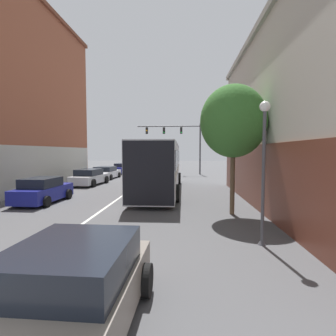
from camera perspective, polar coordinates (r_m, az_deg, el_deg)
The scene contains 10 objects.
lane_center_line at distance 19.40m, azimuth -8.14°, elevation -4.76°, with size 0.14×47.26×0.01m.
bus at distance 18.49m, azimuth -1.70°, elevation 0.78°, with size 2.89×12.87×3.38m.
hatchback_foreground at distance 4.63m, azimuth -20.91°, elevation -24.24°, with size 2.24×4.08×1.38m.
parked_car_left_near at distance 15.99m, azimuth -25.58°, elevation -4.49°, with size 2.00×3.87×1.39m.
parked_car_left_mid at distance 34.08m, azimuth -9.85°, elevation -0.12°, with size 2.09×4.42×1.32m.
parked_car_left_far at distance 28.00m, azimuth -13.36°, elevation -1.02°, with size 2.30×4.63×1.27m.
parked_car_left_distant at distance 23.05m, azimuth -16.67°, elevation -1.94°, with size 2.29×4.53×1.35m.
traffic_signal_gantry at distance 32.45m, azimuth 2.36°, elevation 6.81°, with size 7.84×0.36×6.23m.
street_lamp at distance 8.24m, azimuth 20.11°, elevation 0.95°, with size 0.31×0.31×4.28m.
street_tree_near at distance 12.02m, azimuth 14.04°, elevation 9.79°, with size 2.91×2.62×5.74m.
Camera 1 is at (3.96, -1.15, 2.80)m, focal length 28.00 mm.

